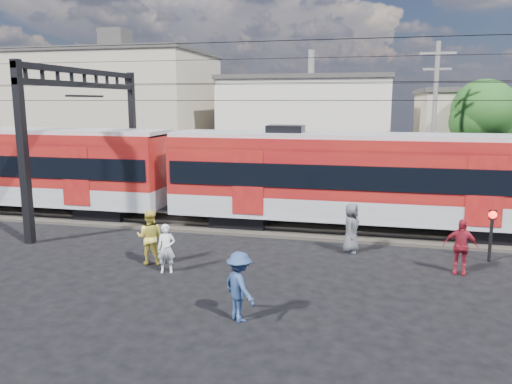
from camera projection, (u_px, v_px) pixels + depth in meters
ground at (259, 299)px, 13.95m from camera, size 120.00×120.00×0.00m
track_bed at (300, 228)px, 21.61m from camera, size 70.00×3.40×0.12m
rail_near at (298, 229)px, 20.87m from camera, size 70.00×0.12×0.12m
rail_far at (303, 221)px, 22.30m from camera, size 70.00×0.12×0.12m
commuter_train at (367, 177)px, 20.57m from camera, size 50.30×3.08×4.17m
catenary at (113, 109)px, 22.64m from camera, size 70.00×9.30×7.52m
building_west at (119, 112)px, 39.92m from camera, size 14.28×10.20×9.30m
building_midwest at (310, 124)px, 39.61m from camera, size 12.24×12.24×7.30m
utility_pole_mid at (434, 119)px, 26.16m from camera, size 1.80×0.24×8.50m
tree_near at (487, 116)px, 28.39m from camera, size 3.82×3.64×6.72m
pedestrian_a at (166, 249)px, 16.04m from camera, size 0.66×0.53×1.59m
pedestrian_b at (150, 237)px, 16.89m from camera, size 0.99×0.81×1.87m
pedestrian_c at (239, 286)px, 12.48m from camera, size 1.30×1.28×1.79m
pedestrian_d at (460, 247)px, 15.89m from camera, size 1.12×0.63×1.80m
pedestrian_e at (351, 228)px, 18.17m from camera, size 0.72×0.98×1.83m
crossing_signal at (492, 226)px, 17.02m from camera, size 0.27×0.27×1.83m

